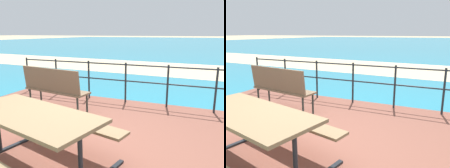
{
  "view_description": "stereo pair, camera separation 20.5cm",
  "coord_description": "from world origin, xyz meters",
  "views": [
    {
      "loc": [
        1.67,
        -2.58,
        1.7
      ],
      "look_at": [
        -0.04,
        1.64,
        0.67
      ],
      "focal_mm": 36.28,
      "sensor_mm": 36.0,
      "label": 1
    },
    {
      "loc": [
        1.86,
        -2.5,
        1.7
      ],
      "look_at": [
        -0.04,
        1.64,
        0.67
      ],
      "focal_mm": 36.28,
      "sensor_mm": 36.0,
      "label": 2
    }
  ],
  "objects": [
    {
      "name": "railing_fence",
      "position": [
        0.0,
        2.41,
        0.66
      ],
      "size": [
        5.94,
        0.04,
        0.96
      ],
      "color": "#1E2328",
      "rests_on": "patio_paving"
    },
    {
      "name": "patio_paving",
      "position": [
        0.0,
        0.0,
        0.03
      ],
      "size": [
        6.4,
        5.2,
        0.06
      ],
      "primitive_type": "cube",
      "color": "brown",
      "rests_on": "ground"
    },
    {
      "name": "park_bench",
      "position": [
        -1.16,
        1.19,
        0.63
      ],
      "size": [
        1.54,
        0.64,
        0.96
      ],
      "rotation": [
        0.0,
        0.0,
        2.99
      ],
      "color": "#7A6047",
      "rests_on": "patio_paving"
    },
    {
      "name": "picnic_table",
      "position": [
        -0.12,
        -0.66,
        0.64
      ],
      "size": [
        2.07,
        1.9,
        0.75
      ],
      "rotation": [
        0.0,
        0.0,
        -0.23
      ],
      "color": "#8C704C",
      "rests_on": "patio_paving"
    },
    {
      "name": "beach_strip",
      "position": [
        0.0,
        8.5,
        0.01
      ],
      "size": [
        54.15,
        7.04,
        0.01
      ],
      "primitive_type": "cube",
      "rotation": [
        0.0,
        0.0,
        -0.05
      ],
      "color": "beige",
      "rests_on": "ground"
    },
    {
      "name": "ground_plane",
      "position": [
        0.0,
        0.0,
        0.0
      ],
      "size": [
        240.0,
        240.0,
        0.0
      ],
      "primitive_type": "plane",
      "color": "tan"
    },
    {
      "name": "sea_water",
      "position": [
        0.0,
        40.0,
        0.01
      ],
      "size": [
        90.0,
        90.0,
        0.01
      ],
      "primitive_type": "cube",
      "color": "teal",
      "rests_on": "ground"
    }
  ]
}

